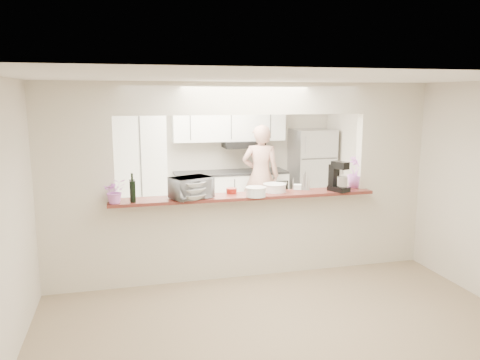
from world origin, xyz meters
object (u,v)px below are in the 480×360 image
object	(u,v)px
person	(261,176)
toaster_oven	(191,188)
refrigerator	(312,173)
stand_mixer	(338,178)

from	to	relation	value
person	toaster_oven	bearing A→B (deg)	72.89
refrigerator	person	size ratio (longest dim) A/B	0.93
refrigerator	toaster_oven	distance (m)	3.91
refrigerator	toaster_oven	size ratio (longest dim) A/B	3.55
toaster_oven	stand_mixer	bearing A→B (deg)	-24.32
refrigerator	stand_mixer	distance (m)	2.93
toaster_oven	refrigerator	bearing A→B (deg)	21.79
stand_mixer	refrigerator	bearing A→B (deg)	73.89
toaster_oven	person	bearing A→B (deg)	32.33
refrigerator	stand_mixer	bearing A→B (deg)	-106.11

